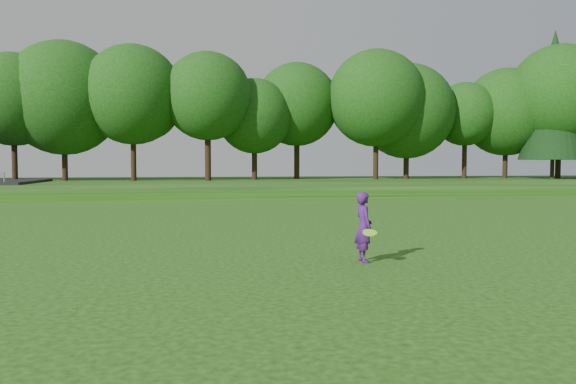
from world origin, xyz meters
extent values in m
plane|color=#133D0B|center=(0.00, 0.00, 0.00)|extent=(140.00, 140.00, 0.00)
cube|color=#133D0B|center=(0.00, 34.00, 0.30)|extent=(130.00, 30.00, 0.60)
cube|color=gray|center=(0.00, 20.00, 0.02)|extent=(130.00, 1.60, 0.04)
imported|color=#47176B|center=(3.61, -0.46, 0.75)|extent=(0.41, 0.58, 1.51)
cylinder|color=#97FF28|center=(3.61, -0.91, 0.68)|extent=(0.30, 0.29, 0.12)
camera|label=1|loc=(0.15, -11.96, 2.12)|focal=35.00mm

